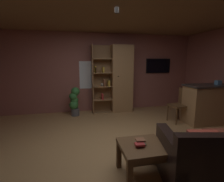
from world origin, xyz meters
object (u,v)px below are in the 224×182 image
(tissue_box, at_px, (218,83))
(leather_couch, at_px, (218,162))
(coffee_table, at_px, (143,151))
(kitchen_bar_counter, at_px, (211,104))
(bookshelf_cabinet, at_px, (119,79))
(table_book_0, at_px, (140,144))
(dining_chair, at_px, (181,103))
(wall_mounted_tv, at_px, (158,66))
(table_book_2, at_px, (140,140))
(table_book_1, at_px, (140,144))
(potted_floor_plant, at_px, (74,101))

(tissue_box, xyz_separation_m, leather_couch, (-1.78, -1.94, -0.77))
(coffee_table, bearing_deg, leather_couch, -20.55)
(kitchen_bar_counter, bearing_deg, bookshelf_cabinet, 144.08)
(table_book_0, distance_m, dining_chair, 2.61)
(coffee_table, relative_size, dining_chair, 0.69)
(kitchen_bar_counter, xyz_separation_m, coffee_table, (-2.61, -1.62, -0.13))
(coffee_table, height_order, wall_mounted_tv, wall_mounted_tv)
(bookshelf_cabinet, relative_size, tissue_box, 17.71)
(tissue_box, relative_size, table_book_0, 0.90)
(tissue_box, height_order, coffee_table, tissue_box)
(kitchen_bar_counter, bearing_deg, leather_couch, -130.35)
(table_book_2, xyz_separation_m, dining_chair, (1.88, 1.81, -0.01))
(coffee_table, relative_size, table_book_2, 4.97)
(coffee_table, xyz_separation_m, table_book_1, (-0.06, -0.04, 0.13))
(table_book_1, relative_size, wall_mounted_tv, 0.15)
(leather_couch, height_order, wall_mounted_tv, wall_mounted_tv)
(bookshelf_cabinet, height_order, kitchen_bar_counter, bookshelf_cabinet)
(dining_chair, bearing_deg, potted_floor_plant, 157.48)
(table_book_1, bearing_deg, table_book_0, 61.86)
(table_book_0, bearing_deg, wall_mounted_tv, 59.60)
(kitchen_bar_counter, bearing_deg, wall_mounted_tv, 110.93)
(kitchen_bar_counter, relative_size, table_book_1, 11.17)
(bookshelf_cabinet, height_order, table_book_0, bookshelf_cabinet)
(dining_chair, bearing_deg, bookshelf_cabinet, 136.10)
(dining_chair, height_order, potted_floor_plant, dining_chair)
(coffee_table, relative_size, wall_mounted_tv, 0.72)
(potted_floor_plant, bearing_deg, kitchen_bar_counter, -21.25)
(potted_floor_plant, distance_m, wall_mounted_tv, 3.08)
(bookshelf_cabinet, height_order, dining_chair, bookshelf_cabinet)
(kitchen_bar_counter, distance_m, leather_couch, 2.59)
(bookshelf_cabinet, xyz_separation_m, table_book_0, (-0.50, -3.14, -0.56))
(bookshelf_cabinet, distance_m, table_book_1, 3.29)
(table_book_0, height_order, table_book_1, table_book_1)
(bookshelf_cabinet, height_order, coffee_table, bookshelf_cabinet)
(potted_floor_plant, bearing_deg, table_book_2, -72.72)
(table_book_1, xyz_separation_m, dining_chair, (1.91, 1.88, 0.01))
(table_book_2, bearing_deg, bookshelf_cabinet, 80.88)
(table_book_2, height_order, wall_mounted_tv, wall_mounted_tv)
(tissue_box, height_order, table_book_1, tissue_box)
(leather_couch, distance_m, coffee_table, 1.00)
(tissue_box, bearing_deg, table_book_1, -149.69)
(coffee_table, distance_m, potted_floor_plant, 3.15)
(leather_couch, relative_size, potted_floor_plant, 1.83)
(kitchen_bar_counter, bearing_deg, potted_floor_plant, 158.75)
(leather_couch, distance_m, table_book_1, 1.06)
(coffee_table, xyz_separation_m, wall_mounted_tv, (1.94, 3.38, 1.08))
(coffee_table, height_order, table_book_0, table_book_0)
(table_book_0, height_order, dining_chair, dining_chair)
(table_book_2, relative_size, wall_mounted_tv, 0.15)
(leather_couch, relative_size, table_book_0, 11.85)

